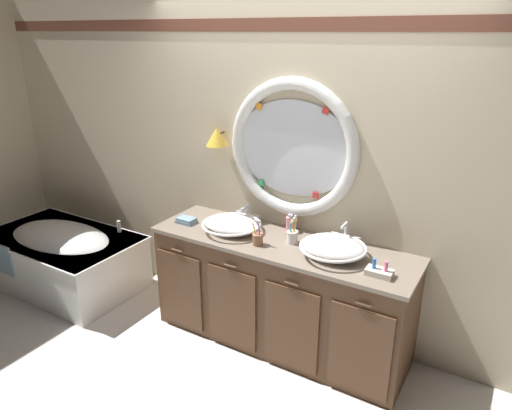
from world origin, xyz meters
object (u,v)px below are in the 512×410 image
sink_basin_left (231,224)px  bathtub (63,255)px  soap_dispenser (290,224)px  toothbrush_holder_left (258,238)px  sink_basin_right (333,247)px  folded_hand_towel (186,220)px  toiletry_basket (379,272)px  toothbrush_holder_right (292,236)px

sink_basin_left → bathtub: bearing=-171.9°
soap_dispenser → toothbrush_holder_left: bearing=-105.0°
sink_basin_left → toothbrush_holder_left: size_ratio=2.35×
toothbrush_holder_left → soap_dispenser: (0.09, 0.33, 0.01)m
sink_basin_right → folded_hand_towel: size_ratio=3.00×
toothbrush_holder_left → toiletry_basket: 0.88m
bathtub → toiletry_basket: size_ratio=8.73×
bathtub → sink_basin_left: 1.86m
soap_dispenser → folded_hand_towel: (-0.78, -0.27, -0.04)m
toothbrush_holder_left → toiletry_basket: toothbrush_holder_left is taller
sink_basin_left → toothbrush_holder_right: bearing=6.2°
sink_basin_right → toothbrush_holder_left: bearing=-169.1°
sink_basin_right → toothbrush_holder_left: 0.54m
toothbrush_holder_right → toiletry_basket: bearing=-12.4°
sink_basin_right → toiletry_basket: size_ratio=2.73×
sink_basin_left → sink_basin_right: bearing=0.0°
toothbrush_holder_right → toiletry_basket: (0.68, -0.15, -0.03)m
toothbrush_holder_left → toothbrush_holder_right: bearing=38.2°
folded_hand_towel → toiletry_basket: bearing=-1.9°
bathtub → toiletry_basket: bearing=3.0°
folded_hand_towel → toiletry_basket: toiletry_basket is taller
soap_dispenser → toiletry_basket: bearing=-22.4°
soap_dispenser → sink_basin_right: bearing=-27.6°
toothbrush_holder_right → soap_dispenser: bearing=121.6°
bathtub → soap_dispenser: (2.13, 0.48, 0.60)m
sink_basin_right → folded_hand_towel: (-1.22, -0.04, -0.05)m
toothbrush_holder_right → folded_hand_towel: toothbrush_holder_right is taller
sink_basin_right → folded_hand_towel: sink_basin_right is taller
bathtub → sink_basin_right: bearing=5.6°
bathtub → toothbrush_holder_left: (2.04, 0.15, 0.59)m
sink_basin_right → toothbrush_holder_left: (-0.53, -0.10, -0.02)m
sink_basin_left → folded_hand_towel: sink_basin_left is taller
sink_basin_left → toothbrush_holder_right: 0.49m
sink_basin_right → folded_hand_towel: 1.22m
toothbrush_holder_right → folded_hand_towel: 0.90m
folded_hand_towel → sink_basin_right: bearing=2.1°
toothbrush_holder_left → toothbrush_holder_right: (0.20, 0.15, 0.01)m
sink_basin_left → toothbrush_holder_right: size_ratio=2.09×
bathtub → toothbrush_holder_left: toothbrush_holder_left is taller
bathtub → sink_basin_right: 2.65m
toothbrush_holder_left → toothbrush_holder_right: size_ratio=0.89×
toiletry_basket → sink_basin_right: bearing=164.7°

